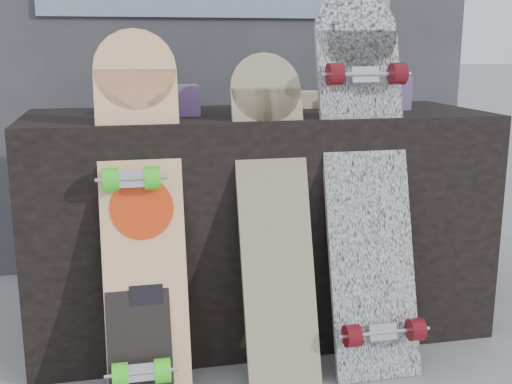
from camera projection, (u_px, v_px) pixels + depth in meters
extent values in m
cube|color=black|center=(258.00, 222.00, 2.34)|extent=(1.60, 0.60, 0.80)
cube|color=#36363B|center=(219.00, 30.00, 3.00)|extent=(2.40, 0.20, 2.20)
cube|color=#603976|center=(171.00, 100.00, 2.14)|extent=(0.18, 0.12, 0.10)
cube|color=#603976|center=(386.00, 92.00, 2.36)|extent=(0.14, 0.14, 0.12)
cube|color=#D1B78C|center=(290.00, 100.00, 2.41)|extent=(0.22, 0.10, 0.06)
cube|color=beige|center=(143.00, 235.00, 1.91)|extent=(0.25, 0.25, 0.96)
cylinder|color=beige|center=(135.00, 70.00, 1.91)|extent=(0.25, 0.07, 0.24)
cylinder|color=#F0380F|center=(142.00, 208.00, 1.90)|extent=(0.19, 0.05, 0.18)
cube|color=black|center=(147.00, 315.00, 1.90)|extent=(0.10, 0.05, 0.17)
cube|color=beige|center=(276.00, 238.00, 1.98)|extent=(0.23, 0.30, 0.90)
cylinder|color=beige|center=(266.00, 88.00, 2.01)|extent=(0.23, 0.08, 0.22)
cube|color=white|center=(368.00, 203.00, 2.05)|extent=(0.28, 0.33, 1.08)
cylinder|color=white|center=(356.00, 31.00, 2.08)|extent=(0.28, 0.09, 0.27)
cube|color=silver|center=(382.00, 331.00, 1.99)|extent=(0.09, 0.04, 0.06)
cylinder|color=#5A0C13|center=(352.00, 336.00, 1.95)|extent=(0.04, 0.07, 0.07)
cylinder|color=#5A0C13|center=(416.00, 329.00, 1.99)|extent=(0.05, 0.07, 0.07)
cube|color=silver|center=(364.00, 75.00, 2.03)|extent=(0.09, 0.04, 0.06)
cylinder|color=#5A0C13|center=(335.00, 74.00, 1.99)|extent=(0.04, 0.07, 0.07)
cylinder|color=#5A0C13|center=(398.00, 74.00, 2.03)|extent=(0.05, 0.07, 0.07)
cube|color=black|center=(136.00, 274.00, 1.90)|extent=(0.19, 0.25, 0.74)
cylinder|color=black|center=(129.00, 146.00, 1.93)|extent=(0.19, 0.07, 0.18)
cube|color=silver|center=(141.00, 372.00, 1.84)|extent=(0.09, 0.04, 0.06)
cylinder|color=#3FF622|center=(120.00, 375.00, 1.81)|extent=(0.04, 0.07, 0.07)
cylinder|color=#3FF622|center=(162.00, 371.00, 1.83)|extent=(0.05, 0.07, 0.07)
cube|color=silver|center=(131.00, 180.00, 1.89)|extent=(0.09, 0.04, 0.06)
cylinder|color=#3FF622|center=(111.00, 180.00, 1.85)|extent=(0.04, 0.07, 0.07)
cylinder|color=#3FF622|center=(152.00, 178.00, 1.88)|extent=(0.05, 0.07, 0.07)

